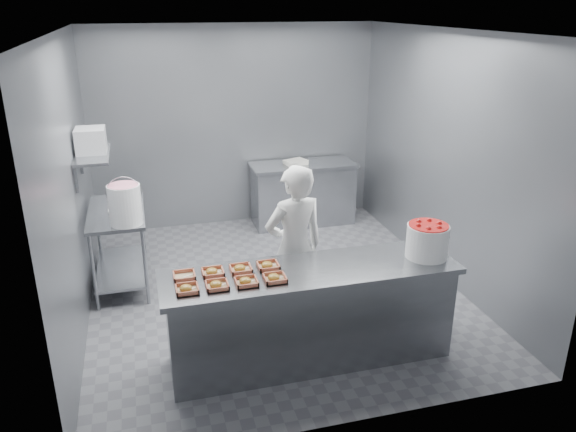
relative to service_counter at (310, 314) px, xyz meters
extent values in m
plane|color=#4C4C51|center=(0.00, 1.35, -0.45)|extent=(4.50, 4.50, 0.00)
plane|color=white|center=(0.00, 1.35, 2.35)|extent=(4.50, 4.50, 0.00)
cube|color=slate|center=(0.00, 3.60, 0.95)|extent=(4.00, 0.04, 2.80)
cube|color=slate|center=(-2.00, 1.35, 0.95)|extent=(0.04, 4.50, 2.80)
cube|color=slate|center=(2.00, 1.35, 0.95)|extent=(0.04, 4.50, 2.80)
cube|color=slate|center=(0.00, 0.00, 0.42)|extent=(2.60, 0.70, 0.05)
cube|color=slate|center=(0.00, 0.00, -0.03)|extent=(2.50, 0.64, 0.85)
cube|color=slate|center=(-1.65, 1.95, 0.43)|extent=(0.60, 1.20, 0.04)
cube|color=slate|center=(-1.65, 1.95, -0.25)|extent=(0.56, 1.15, 0.03)
cylinder|color=slate|center=(-1.91, 1.39, -0.01)|extent=(0.04, 0.04, 0.88)
cylinder|color=slate|center=(-1.39, 1.39, -0.01)|extent=(0.04, 0.04, 0.88)
cylinder|color=slate|center=(-1.91, 2.51, -0.01)|extent=(0.04, 0.04, 0.88)
cylinder|color=slate|center=(-1.39, 2.51, -0.01)|extent=(0.04, 0.04, 0.88)
cube|color=slate|center=(0.90, 3.25, 0.42)|extent=(1.50, 0.60, 0.05)
cube|color=slate|center=(0.90, 3.25, -0.03)|extent=(1.44, 0.55, 0.85)
cube|color=slate|center=(-1.82, 1.95, 1.10)|extent=(0.35, 0.90, 0.03)
cube|color=tan|center=(-1.07, -0.12, 0.47)|extent=(0.18, 0.18, 0.04)
cube|color=white|center=(-1.03, -0.11, 0.46)|extent=(0.10, 0.06, 0.00)
ellipsoid|color=gold|center=(-1.08, -0.12, 0.48)|extent=(0.10, 0.10, 0.05)
cube|color=tan|center=(-0.83, -0.12, 0.47)|extent=(0.18, 0.18, 0.04)
cube|color=white|center=(-0.79, -0.11, 0.46)|extent=(0.10, 0.06, 0.00)
ellipsoid|color=gold|center=(-0.84, -0.12, 0.48)|extent=(0.10, 0.10, 0.05)
cube|color=tan|center=(-0.59, -0.12, 0.47)|extent=(0.18, 0.18, 0.04)
cube|color=white|center=(-0.55, -0.11, 0.46)|extent=(0.10, 0.06, 0.00)
ellipsoid|color=gold|center=(-0.60, -0.12, 0.48)|extent=(0.10, 0.10, 0.05)
cube|color=tan|center=(-0.35, -0.12, 0.47)|extent=(0.18, 0.18, 0.04)
cube|color=white|center=(-0.31, -0.11, 0.46)|extent=(0.10, 0.06, 0.00)
ellipsoid|color=gold|center=(-0.36, -0.12, 0.48)|extent=(0.10, 0.10, 0.05)
cube|color=tan|center=(-1.07, 0.12, 0.47)|extent=(0.18, 0.18, 0.04)
cube|color=white|center=(-1.03, 0.14, 0.46)|extent=(0.10, 0.06, 0.00)
cube|color=tan|center=(-0.83, 0.12, 0.47)|extent=(0.18, 0.18, 0.04)
cube|color=white|center=(-0.79, 0.14, 0.46)|extent=(0.10, 0.06, 0.00)
ellipsoid|color=gold|center=(-0.84, 0.12, 0.48)|extent=(0.10, 0.10, 0.05)
cube|color=tan|center=(-0.59, 0.12, 0.47)|extent=(0.18, 0.18, 0.04)
cube|color=white|center=(-0.55, 0.14, 0.46)|extent=(0.10, 0.06, 0.00)
ellipsoid|color=gold|center=(-0.60, 0.12, 0.48)|extent=(0.10, 0.10, 0.05)
cube|color=tan|center=(-0.35, 0.12, 0.47)|extent=(0.18, 0.18, 0.04)
cube|color=white|center=(-0.31, 0.14, 0.46)|extent=(0.10, 0.06, 0.00)
ellipsoid|color=gold|center=(-0.36, 0.12, 0.48)|extent=(0.10, 0.10, 0.05)
imported|color=white|center=(0.02, 0.60, 0.38)|extent=(0.67, 0.50, 1.67)
cylinder|color=white|center=(1.08, -0.03, 0.60)|extent=(0.38, 0.38, 0.30)
cylinder|color=red|center=(1.08, -0.03, 0.74)|extent=(0.35, 0.35, 0.04)
cylinder|color=white|center=(-1.53, 1.51, 0.66)|extent=(0.33, 0.33, 0.42)
cylinder|color=pink|center=(-1.53, 1.51, 0.86)|extent=(0.31, 0.31, 0.02)
torus|color=slate|center=(-1.53, 1.51, 0.78)|extent=(0.35, 0.01, 0.35)
cylinder|color=white|center=(-1.57, 1.91, 0.46)|extent=(0.41, 0.41, 0.02)
cube|color=#CCB28C|center=(-1.65, 2.28, 0.46)|extent=(0.20, 0.18, 0.02)
cube|color=gray|center=(-1.82, 1.98, 1.24)|extent=(0.31, 0.35, 0.26)
cube|color=silver|center=(0.79, 3.25, 0.48)|extent=(0.34, 0.28, 0.06)
camera|label=1|loc=(-1.33, -4.15, 2.61)|focal=35.00mm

